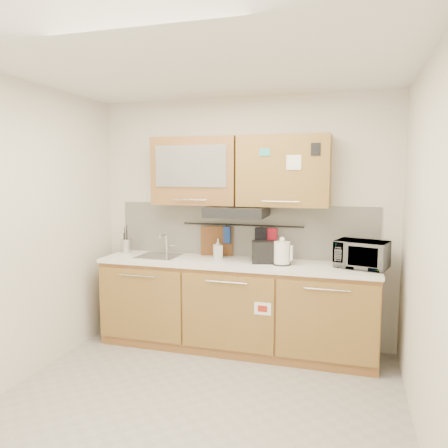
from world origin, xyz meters
The scene contains 21 objects.
floor centered at (0.00, 0.00, 0.00)m, with size 3.20×3.20×0.00m, color #9E9993.
ceiling centered at (0.00, 0.00, 2.60)m, with size 3.20×3.20×0.00m, color white.
wall_back centered at (0.00, 1.50, 1.30)m, with size 3.20×3.20×0.00m, color silver.
wall_left centered at (-1.60, 0.00, 1.30)m, with size 3.00×3.00×0.00m, color silver.
wall_right centered at (1.60, 0.00, 1.30)m, with size 3.00×3.00×0.00m, color silver.
base_cabinet centered at (0.00, 1.19, 0.41)m, with size 2.80×0.64×0.88m.
countertop centered at (0.00, 1.19, 0.90)m, with size 2.82×0.62×0.04m, color white.
backsplash centered at (0.00, 1.49, 1.20)m, with size 2.80×0.02×0.56m, color silver.
upper_cabinets centered at (0.00, 1.32, 1.83)m, with size 1.82×0.37×0.70m.
range_hood centered at (0.00, 1.25, 1.42)m, with size 0.60×0.46×0.10m, color black.
sink centered at (-0.85, 1.21, 0.92)m, with size 0.42×0.40×0.26m.
utensil_rail centered at (0.00, 1.45, 1.26)m, with size 0.02×0.02×1.30m, color black.
utensil_crock centered at (-1.30, 1.31, 1.00)m, with size 0.16×0.16×0.31m.
kettle centered at (0.48, 1.16, 1.03)m, with size 0.20×0.18×0.27m.
toaster centered at (0.32, 1.20, 1.03)m, with size 0.32×0.23×0.22m.
microwave centered at (1.22, 1.23, 1.05)m, with size 0.47×0.32×0.26m, color #999999.
soap_bottle centered at (-0.22, 1.31, 1.02)m, with size 0.09×0.09×0.21m, color #999999.
cutting_board centered at (-0.27, 1.44, 1.02)m, with size 0.35×0.03×0.43m, color brown.
oven_mitt centered at (-0.17, 1.44, 1.15)m, with size 0.11×0.03×0.18m, color navy.
dark_pouch centered at (0.21, 1.44, 1.14)m, with size 0.13×0.04×0.20m, color black.
pot_holder centered at (0.32, 1.44, 1.16)m, with size 0.12×0.02×0.15m, color red.
Camera 1 is at (1.13, -3.02, 1.81)m, focal length 35.00 mm.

